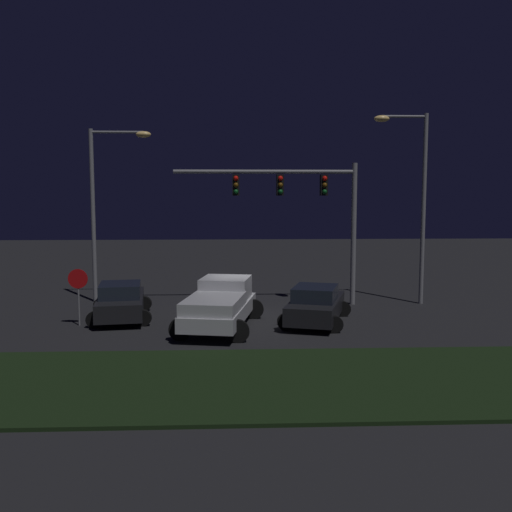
{
  "coord_description": "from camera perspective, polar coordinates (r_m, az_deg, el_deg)",
  "views": [
    {
      "loc": [
        -0.47,
        -24.1,
        5.2
      ],
      "look_at": [
        0.65,
        1.54,
        2.38
      ],
      "focal_mm": 41.16,
      "sensor_mm": 36.0,
      "label": 1
    }
  ],
  "objects": [
    {
      "name": "grass_median",
      "position": [
        16.36,
        -0.75,
        -12.08
      ],
      "size": [
        23.29,
        6.16,
        0.1
      ],
      "primitive_type": "cube",
      "color": "black",
      "rests_on": "ground_plane"
    },
    {
      "name": "ground_plane",
      "position": [
        24.65,
        -1.37,
        -5.91
      ],
      "size": [
        80.0,
        80.0,
        0.0
      ],
      "primitive_type": "plane",
      "color": "black"
    },
    {
      "name": "stop_sign",
      "position": [
        23.76,
        -16.9,
        -2.81
      ],
      "size": [
        0.76,
        0.08,
        2.23
      ],
      "color": "slate",
      "rests_on": "ground_plane"
    },
    {
      "name": "street_lamp_right",
      "position": [
        27.94,
        15.12,
        6.53
      ],
      "size": [
        2.49,
        0.44,
        8.73
      ],
      "color": "slate",
      "rests_on": "ground_plane"
    },
    {
      "name": "car_sedan",
      "position": [
        23.43,
        5.82,
        -4.74
      ],
      "size": [
        3.27,
        4.73,
        1.51
      ],
      "rotation": [
        0.0,
        0.0,
        1.28
      ],
      "color": "black",
      "rests_on": "ground_plane"
    },
    {
      "name": "traffic_signal_gantry",
      "position": [
        26.81,
        4.39,
        5.61
      ],
      "size": [
        8.32,
        0.56,
        6.5
      ],
      "color": "slate",
      "rests_on": "ground_plane"
    },
    {
      "name": "car_sedan_far",
      "position": [
        24.68,
        -13.02,
        -4.31
      ],
      "size": [
        2.86,
        4.6,
        1.51
      ],
      "rotation": [
        0.0,
        0.0,
        1.7
      ],
      "color": "black",
      "rests_on": "ground_plane"
    },
    {
      "name": "street_lamp_left",
      "position": [
        28.38,
        -14.45,
        5.91
      ],
      "size": [
        2.87,
        0.44,
        8.09
      ],
      "color": "slate",
      "rests_on": "ground_plane"
    },
    {
      "name": "pickup_truck",
      "position": [
        22.55,
        -3.45,
        -4.48
      ],
      "size": [
        3.53,
        5.67,
        1.8
      ],
      "rotation": [
        0.0,
        0.0,
        1.39
      ],
      "color": "#B7B7BC",
      "rests_on": "ground_plane"
    }
  ]
}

